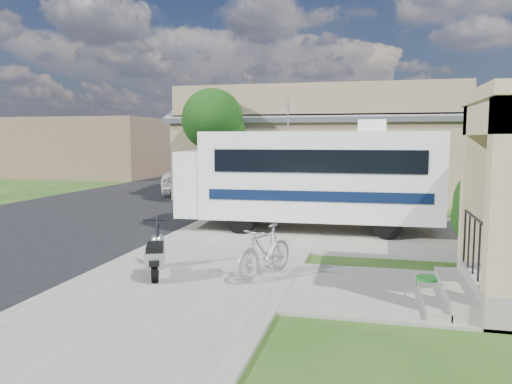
% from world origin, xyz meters
% --- Properties ---
extents(ground, '(120.00, 120.00, 0.00)m').
position_xyz_m(ground, '(0.00, 0.00, 0.00)').
color(ground, '#193B0F').
extents(street_slab, '(9.00, 80.00, 0.02)m').
position_xyz_m(street_slab, '(-7.50, 10.00, 0.01)').
color(street_slab, black).
rests_on(street_slab, ground).
extents(sidewalk_slab, '(4.00, 80.00, 0.06)m').
position_xyz_m(sidewalk_slab, '(-1.00, 10.00, 0.03)').
color(sidewalk_slab, slate).
rests_on(sidewalk_slab, ground).
extents(driveway_slab, '(7.00, 6.00, 0.05)m').
position_xyz_m(driveway_slab, '(1.50, 4.50, 0.03)').
color(driveway_slab, slate).
rests_on(driveway_slab, ground).
extents(walk_slab, '(4.00, 3.00, 0.05)m').
position_xyz_m(walk_slab, '(3.00, -1.00, 0.03)').
color(walk_slab, slate).
rests_on(walk_slab, ground).
extents(warehouse, '(12.50, 8.40, 5.04)m').
position_xyz_m(warehouse, '(0.00, 13.97, 1.99)').
color(warehouse, '#827151').
rests_on(warehouse, ground).
extents(distant_bldg_far, '(10.00, 8.00, 4.00)m').
position_xyz_m(distant_bldg_far, '(-17.00, 22.00, 2.00)').
color(distant_bldg_far, brown).
rests_on(distant_bldg_far, ground).
extents(distant_bldg_near, '(8.00, 7.00, 3.20)m').
position_xyz_m(distant_bldg_near, '(-15.00, 34.00, 1.60)').
color(distant_bldg_near, '#827151').
rests_on(distant_bldg_near, ground).
extents(street_tree_a, '(2.44, 2.40, 4.58)m').
position_xyz_m(street_tree_a, '(-3.70, 9.05, 3.25)').
color(street_tree_a, '#2E2114').
rests_on(street_tree_a, ground).
extents(street_tree_b, '(2.44, 2.40, 4.73)m').
position_xyz_m(street_tree_b, '(-3.70, 19.05, 3.39)').
color(street_tree_b, '#2E2114').
rests_on(street_tree_b, ground).
extents(street_tree_c, '(2.44, 2.40, 4.42)m').
position_xyz_m(street_tree_c, '(-3.70, 28.05, 3.10)').
color(street_tree_c, '#2E2114').
rests_on(street_tree_c, ground).
extents(motorhome, '(7.30, 2.57, 3.70)m').
position_xyz_m(motorhome, '(0.62, 4.45, 1.59)').
color(motorhome, white).
rests_on(motorhome, ground).
extents(shrub, '(2.14, 2.05, 2.63)m').
position_xyz_m(shrub, '(5.05, 1.60, 1.35)').
color(shrub, '#2E2114').
rests_on(shrub, ground).
extents(scooter, '(0.82, 1.49, 1.02)m').
position_xyz_m(scooter, '(-1.57, -1.13, 0.46)').
color(scooter, black).
rests_on(scooter, ground).
extents(bicycle, '(1.07, 1.67, 0.97)m').
position_xyz_m(bicycle, '(0.44, -0.71, 0.49)').
color(bicycle, '#A3A4AB').
rests_on(bicycle, ground).
extents(pickup_truck, '(3.35, 5.68, 1.48)m').
position_xyz_m(pickup_truck, '(-5.98, 13.15, 0.74)').
color(pickup_truck, white).
rests_on(pickup_truck, ground).
extents(van, '(3.02, 6.24, 1.75)m').
position_xyz_m(van, '(-6.39, 19.83, 0.87)').
color(van, white).
rests_on(van, ground).
extents(garden_hose, '(0.40, 0.40, 0.18)m').
position_xyz_m(garden_hose, '(3.35, -0.57, 0.09)').
color(garden_hose, '#16701F').
rests_on(garden_hose, ground).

